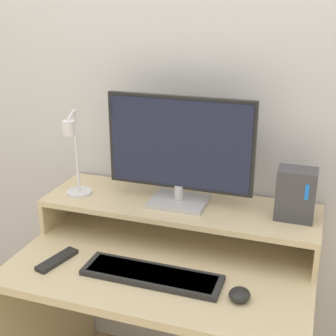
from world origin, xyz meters
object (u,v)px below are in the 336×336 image
(monitor, at_px, (181,150))
(mouse, at_px, (240,295))
(keyboard, at_px, (152,275))
(remote_control, at_px, (57,260))
(router_dock, at_px, (296,194))
(desk_lamp, at_px, (75,161))

(monitor, distance_m, mouse, 0.56)
(keyboard, height_order, mouse, mouse)
(monitor, xyz_separation_m, remote_control, (-0.36, -0.32, -0.35))
(monitor, xyz_separation_m, router_dock, (0.42, 0.01, -0.12))
(router_dock, bearing_deg, mouse, -110.23)
(monitor, height_order, keyboard, monitor)
(router_dock, height_order, keyboard, router_dock)
(mouse, bearing_deg, desk_lamp, 161.17)
(mouse, xyz_separation_m, remote_control, (-0.66, 0.01, -0.01))
(router_dock, xyz_separation_m, remote_control, (-0.78, -0.33, -0.23))
(monitor, distance_m, remote_control, 0.59)
(monitor, distance_m, desk_lamp, 0.41)
(desk_lamp, xyz_separation_m, router_dock, (0.81, 0.10, -0.07))
(monitor, distance_m, keyboard, 0.46)
(keyboard, bearing_deg, remote_control, -177.33)
(monitor, distance_m, router_dock, 0.44)
(mouse, bearing_deg, router_dock, 69.77)
(desk_lamp, bearing_deg, keyboard, -28.57)
(keyboard, bearing_deg, desk_lamp, 151.43)
(mouse, height_order, remote_control, mouse)
(desk_lamp, relative_size, keyboard, 0.73)
(monitor, bearing_deg, desk_lamp, -167.24)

